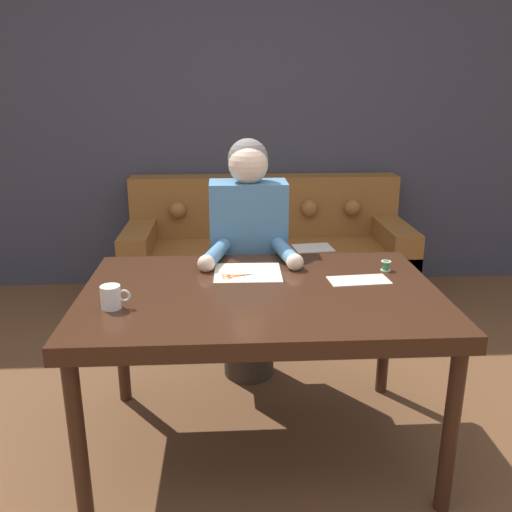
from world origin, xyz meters
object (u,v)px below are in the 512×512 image
at_px(couch, 267,258).
at_px(scissors, 239,276).
at_px(mug, 111,297).
at_px(person, 249,262).
at_px(dining_table, 261,305).
at_px(thread_spool, 386,266).

height_order(couch, scissors, couch).
bearing_deg(mug, person, 55.54).
distance_m(scissors, mug, 0.59).
height_order(dining_table, thread_spool, thread_spool).
relative_size(dining_table, mug, 13.07).
height_order(person, mug, person).
xyz_separation_m(person, scissors, (-0.06, -0.48, 0.10)).
bearing_deg(scissors, dining_table, -63.03).
xyz_separation_m(scissors, thread_spool, (0.67, 0.04, 0.02)).
height_order(couch, person, person).
bearing_deg(person, mug, -124.46).
xyz_separation_m(dining_table, couch, (0.17, 1.79, -0.37)).
xyz_separation_m(dining_table, thread_spool, (0.59, 0.21, 0.09)).
xyz_separation_m(scissors, mug, (-0.49, -0.33, 0.04)).
bearing_deg(scissors, couch, 81.29).
distance_m(dining_table, couch, 1.84).
relative_size(person, scissors, 5.42).
distance_m(person, scissors, 0.50).
height_order(scissors, thread_spool, thread_spool).
xyz_separation_m(dining_table, scissors, (-0.08, 0.17, 0.07)).
bearing_deg(dining_table, scissors, 116.97).
xyz_separation_m(couch, mug, (-0.74, -1.95, 0.49)).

